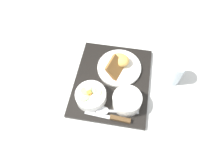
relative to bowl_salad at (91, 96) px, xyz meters
name	(u,v)px	position (x,y,z in m)	size (l,w,h in m)	color
ground_plane	(112,82)	(0.09, -0.07, -0.04)	(4.00, 4.00, 0.00)	silver
serving_tray	(112,81)	(0.09, -0.07, -0.04)	(0.39, 0.33, 0.02)	black
bowl_salad	(91,96)	(0.00, 0.00, 0.00)	(0.12, 0.12, 0.06)	white
bowl_soup	(127,100)	(-0.01, -0.14, 0.01)	(0.11, 0.11, 0.06)	white
plate_main	(119,65)	(0.16, -0.10, -0.01)	(0.19, 0.19, 0.08)	white
knife	(116,118)	(-0.07, -0.11, -0.02)	(0.03, 0.18, 0.02)	silver
spoon	(108,111)	(-0.05, -0.08, -0.02)	(0.04, 0.17, 0.01)	silver
glass_water	(174,73)	(0.15, -0.33, 0.01)	(0.07, 0.07, 0.11)	silver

